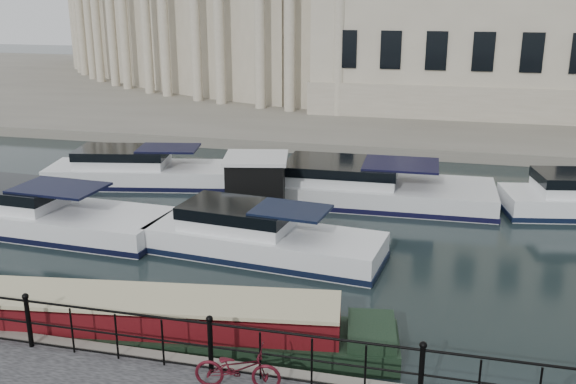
# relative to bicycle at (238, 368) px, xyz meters

# --- Properties ---
(ground_plane) EXTENTS (160.00, 160.00, 0.00)m
(ground_plane) POSITION_rel_bicycle_xyz_m (-0.68, 2.65, -0.98)
(ground_plane) COLOR black
(ground_plane) RESTS_ON ground
(far_bank) EXTENTS (120.00, 42.00, 0.55)m
(far_bank) POSITION_rel_bicycle_xyz_m (-0.68, 41.65, -0.70)
(far_bank) COLOR #6B665B
(far_bank) RESTS_ON ground_plane
(railing) EXTENTS (24.14, 0.14, 1.22)m
(railing) POSITION_rel_bicycle_xyz_m (-0.68, 0.40, 0.22)
(railing) COLOR black
(railing) RESTS_ON near_quay
(civic_building) EXTENTS (53.55, 31.84, 16.85)m
(civic_building) POSITION_rel_bicycle_xyz_m (-1.67, 37.36, 6.06)
(civic_building) COLOR #ADA38C
(civic_building) RESTS_ON far_bank
(bicycle) EXTENTS (1.69, 0.75, 0.86)m
(bicycle) POSITION_rel_bicycle_xyz_m (0.00, 0.00, 0.00)
(bicycle) COLOR #430C15
(bicycle) RESTS_ON near_quay
(narrowboat) EXTENTS (12.95, 3.47, 1.48)m
(narrowboat) POSITION_rel_bicycle_xyz_m (-3.57, 1.81, -0.61)
(narrowboat) COLOR black
(narrowboat) RESTS_ON ground_plane
(harbour_hut) EXTENTS (3.50, 3.11, 2.19)m
(harbour_hut) POSITION_rel_bicycle_xyz_m (-3.01, 11.39, -0.03)
(harbour_hut) COLOR #6B665B
(harbour_hut) RESTS_ON ground_plane
(cabin_cruisers) EXTENTS (27.71, 10.05, 1.99)m
(cabin_cruisers) POSITION_rel_bicycle_xyz_m (-2.66, 11.48, -0.61)
(cabin_cruisers) COLOR white
(cabin_cruisers) RESTS_ON ground_plane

